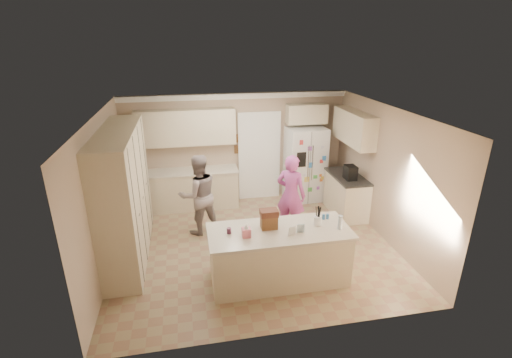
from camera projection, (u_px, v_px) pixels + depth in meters
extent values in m
cube|color=#8C684E|center=(254.00, 246.00, 7.20)|extent=(5.20, 4.60, 0.02)
cube|color=white|center=(254.00, 112.00, 6.25)|extent=(5.20, 4.60, 0.02)
cube|color=tan|center=(236.00, 148.00, 8.84)|extent=(5.20, 0.02, 2.60)
cube|color=tan|center=(289.00, 252.00, 4.61)|extent=(5.20, 0.02, 2.60)
cube|color=tan|center=(103.00, 195.00, 6.26)|extent=(0.02, 4.60, 2.60)
cube|color=tan|center=(386.00, 174.00, 7.18)|extent=(0.02, 4.60, 2.60)
cube|color=white|center=(236.00, 96.00, 8.35)|extent=(5.20, 0.08, 0.12)
cube|color=beige|center=(124.00, 195.00, 6.55)|extent=(0.60, 2.60, 2.35)
cube|color=beige|center=(190.00, 190.00, 8.66)|extent=(2.20, 0.60, 0.88)
cube|color=beige|center=(189.00, 172.00, 8.49)|extent=(2.24, 0.63, 0.04)
cube|color=beige|center=(186.00, 127.00, 8.25)|extent=(2.20, 0.35, 0.80)
cube|color=black|center=(259.00, 157.00, 9.00)|extent=(0.90, 0.06, 2.10)
cube|color=white|center=(259.00, 158.00, 8.97)|extent=(1.02, 0.03, 2.22)
cube|color=brown|center=(237.00, 138.00, 8.71)|extent=(0.15, 0.02, 0.20)
cube|color=brown|center=(237.00, 149.00, 8.81)|extent=(0.15, 0.02, 0.20)
cube|color=white|center=(305.00, 164.00, 8.97)|extent=(0.93, 0.74, 1.80)
cube|color=gray|center=(310.00, 169.00, 8.64)|extent=(0.02, 0.02, 1.78)
cube|color=black|center=(301.00, 160.00, 8.50)|extent=(0.22, 0.03, 0.35)
cylinder|color=silver|center=(308.00, 163.00, 8.56)|extent=(0.02, 0.02, 0.85)
cylinder|color=silver|center=(312.00, 163.00, 8.58)|extent=(0.02, 0.02, 0.85)
cube|color=beige|center=(307.00, 114.00, 8.67)|extent=(0.95, 0.35, 0.45)
cube|color=beige|center=(346.00, 195.00, 8.36)|extent=(0.60, 1.20, 0.88)
cube|color=#2D2B28|center=(348.00, 176.00, 8.19)|extent=(0.63, 1.24, 0.04)
cube|color=beige|center=(354.00, 128.00, 8.01)|extent=(0.35, 1.50, 0.70)
cube|color=black|center=(350.00, 172.00, 7.94)|extent=(0.22, 0.28, 0.30)
cube|color=beige|center=(279.00, 256.00, 6.06)|extent=(2.20, 0.90, 0.88)
cube|color=beige|center=(279.00, 231.00, 5.90)|extent=(2.28, 0.96, 0.05)
cylinder|color=white|center=(318.00, 221.00, 6.02)|extent=(0.13, 0.13, 0.15)
cube|color=pink|center=(246.00, 232.00, 5.67)|extent=(0.13, 0.13, 0.14)
cone|color=white|center=(246.00, 226.00, 5.63)|extent=(0.08, 0.08, 0.08)
cube|color=brown|center=(269.00, 222.00, 5.91)|extent=(0.26, 0.18, 0.22)
cube|color=#592D1E|center=(269.00, 213.00, 5.86)|extent=(0.28, 0.20, 0.10)
cylinder|color=#59263F|center=(229.00, 231.00, 5.78)|extent=(0.07, 0.07, 0.09)
cube|color=white|center=(292.00, 231.00, 5.70)|extent=(0.12, 0.06, 0.16)
cube|color=silver|center=(301.00, 228.00, 5.78)|extent=(0.12, 0.05, 0.16)
cylinder|color=silver|center=(340.00, 222.00, 5.88)|extent=(0.07, 0.07, 0.24)
cylinder|color=teal|center=(324.00, 217.00, 6.22)|extent=(0.05, 0.05, 0.09)
cylinder|color=teal|center=(328.00, 216.00, 6.23)|extent=(0.05, 0.05, 0.09)
imported|color=gray|center=(199.00, 195.00, 7.41)|extent=(0.95, 0.83, 1.67)
imported|color=#C54EA8|center=(291.00, 195.00, 7.41)|extent=(0.73, 0.69, 1.67)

